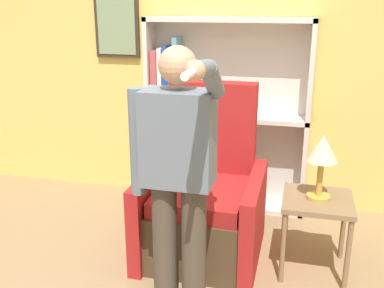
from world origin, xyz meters
TOP-DOWN VIEW (x-y plane):
  - wall_back at (-0.01, 2.03)m, footprint 8.00×0.11m
  - bookcase at (0.07, 1.87)m, footprint 1.47×0.28m
  - armchair at (0.22, 1.00)m, footprint 0.87×0.90m
  - person_standing at (0.22, 0.25)m, footprint 0.55×0.78m
  - side_table at (1.04, 0.91)m, footprint 0.48×0.48m
  - table_lamp at (1.04, 0.91)m, footprint 0.22×0.22m

SIDE VIEW (x-z plane):
  - armchair at x=0.22m, z-range -0.25..1.02m
  - side_table at x=1.04m, z-range 0.19..0.75m
  - bookcase at x=0.07m, z-range -0.02..1.72m
  - table_lamp at x=1.04m, z-range 0.67..1.12m
  - person_standing at x=0.22m, z-range 0.11..1.76m
  - wall_back at x=-0.01m, z-range 0.00..2.80m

